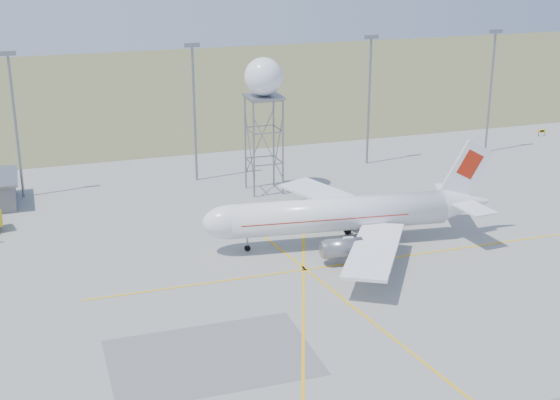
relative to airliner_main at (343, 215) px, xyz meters
name	(u,v)px	position (x,y,z in m)	size (l,w,h in m)	color
grass_strip	(171,87)	(-1.23, 104.18, -3.69)	(400.00, 120.00, 0.03)	#586437
mast_a	(14,113)	(-36.23, 30.18, 8.36)	(2.20, 0.50, 20.50)	slate
mast_b	(194,101)	(-11.23, 30.18, 8.36)	(2.20, 0.50, 20.50)	slate
mast_c	(369,89)	(16.77, 30.18, 8.36)	(2.20, 0.50, 20.50)	slate
mast_d	(491,81)	(38.77, 30.18, 8.36)	(2.20, 0.50, 20.50)	slate
taxi_sign_near	(542,131)	(54.37, 36.18, -2.82)	(1.60, 0.17, 1.20)	black
airliner_main	(343,215)	(0.00, 0.00, 0.00)	(35.54, 34.37, 12.10)	white
radar_tower	(264,118)	(-3.14, 21.89, 7.11)	(5.33, 5.33, 19.28)	slate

